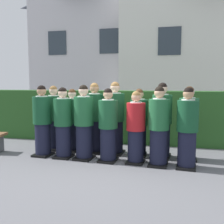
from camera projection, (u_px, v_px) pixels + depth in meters
name	position (u px, v px, depth m)	size (l,w,h in m)	color
ground_plane	(109.00, 161.00, 5.71)	(60.00, 60.00, 0.00)	slate
student_front_row_0	(42.00, 122.00, 6.06)	(0.43, 0.50, 1.65)	black
student_front_row_1	(63.00, 124.00, 5.91)	(0.42, 0.47, 1.61)	black
student_front_row_2	(84.00, 124.00, 5.79)	(0.43, 0.51, 1.67)	black
student_front_row_3	(108.00, 127.00, 5.62)	(0.41, 0.49, 1.59)	black
student_in_red_blazer	(136.00, 129.00, 5.50)	(0.40, 0.51, 1.54)	black
student_front_row_5	(159.00, 128.00, 5.32)	(0.43, 0.50, 1.64)	black
student_front_row_6	(187.00, 130.00, 5.16)	(0.42, 0.53, 1.62)	black
student_rear_row_0	(54.00, 119.00, 6.66)	(0.43, 0.53, 1.64)	black
student_rear_row_1	(73.00, 122.00, 6.51)	(0.41, 0.49, 1.56)	black
student_rear_row_2	(95.00, 119.00, 6.37)	(0.45, 0.56, 1.71)	black
student_rear_row_3	(115.00, 120.00, 6.22)	(0.45, 0.56, 1.74)	black
student_rear_row_4	(139.00, 124.00, 6.04)	(0.41, 0.46, 1.58)	black
student_rear_row_5	(162.00, 122.00, 5.91)	(0.45, 0.53, 1.72)	black
student_rear_row_6	(188.00, 125.00, 5.75)	(0.42, 0.52, 1.63)	black
hedge	(125.00, 116.00, 7.53)	(9.86, 0.70, 1.48)	#285623
school_building_main	(209.00, 33.00, 11.72)	(8.00, 3.98, 7.70)	silver
school_building_annex	(93.00, 42.00, 13.55)	(5.94, 3.55, 7.46)	silver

